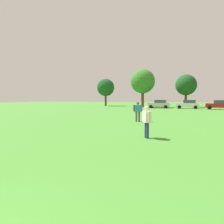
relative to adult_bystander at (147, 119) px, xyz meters
name	(u,v)px	position (x,y,z in m)	size (l,w,h in m)	color
ground_plane	(165,113)	(-1.31, 19.52, -0.98)	(160.00, 160.00, 0.00)	#42842D
adult_bystander	(147,119)	(0.00, 0.00, 0.00)	(0.52, 0.70, 1.64)	navy
bystander_near_trees	(138,110)	(-2.25, 7.56, 0.06)	(0.72, 0.57, 1.74)	#4C4C51
parked_car_silver_0	(159,104)	(-4.03, 33.99, -0.12)	(4.30, 2.02, 1.68)	silver
parked_car_white_1	(188,104)	(1.51, 33.95, -0.12)	(4.30, 2.02, 1.68)	white
parked_car_red_2	(219,105)	(6.79, 32.89, -0.12)	(4.30, 2.02, 1.68)	red
tree_far_left	(106,88)	(-19.10, 42.54, 3.82)	(4.56, 4.56, 7.10)	brown
tree_left	(143,81)	(-8.51, 38.95, 4.90)	(5.59, 5.59, 8.70)	brown
tree_center_left	(186,85)	(0.88, 41.92, 4.05)	(4.77, 4.77, 7.44)	brown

